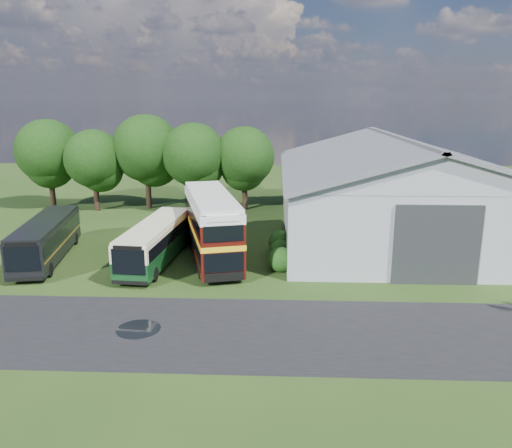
{
  "coord_description": "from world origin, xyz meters",
  "views": [
    {
      "loc": [
        5.33,
        -25.42,
        11.18
      ],
      "look_at": [
        3.87,
        8.0,
        2.68
      ],
      "focal_mm": 35.0,
      "sensor_mm": 36.0,
      "label": 1
    }
  ],
  "objects_px": {
    "bus_green_single": "(156,242)",
    "bus_dark_single": "(47,239)",
    "bus_maroon_double": "(212,227)",
    "storage_shed": "(394,184)"
  },
  "relations": [
    {
      "from": "bus_dark_single",
      "to": "bus_maroon_double",
      "type": "bearing_deg",
      "value": -6.43
    },
    {
      "from": "storage_shed",
      "to": "bus_maroon_double",
      "type": "distance_m",
      "value": 16.31
    },
    {
      "from": "storage_shed",
      "to": "bus_green_single",
      "type": "bearing_deg",
      "value": -154.47
    },
    {
      "from": "bus_green_single",
      "to": "bus_dark_single",
      "type": "relative_size",
      "value": 0.98
    },
    {
      "from": "bus_maroon_double",
      "to": "bus_green_single",
      "type": "bearing_deg",
      "value": 178.45
    },
    {
      "from": "storage_shed",
      "to": "bus_green_single",
      "type": "distance_m",
      "value": 20.17
    },
    {
      "from": "bus_maroon_double",
      "to": "bus_dark_single",
      "type": "height_order",
      "value": "bus_maroon_double"
    },
    {
      "from": "storage_shed",
      "to": "bus_maroon_double",
      "type": "relative_size",
      "value": 2.19
    },
    {
      "from": "storage_shed",
      "to": "bus_dark_single",
      "type": "xyz_separation_m",
      "value": [
        -25.89,
        -8.34,
        -2.64
      ]
    },
    {
      "from": "bus_green_single",
      "to": "storage_shed",
      "type": "bearing_deg",
      "value": 30.22
    }
  ]
}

